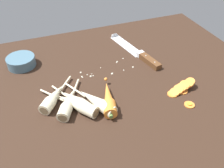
% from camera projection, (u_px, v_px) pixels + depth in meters
% --- Properties ---
extents(ground_plane, '(1.20, 0.90, 0.04)m').
position_uv_depth(ground_plane, '(110.00, 88.00, 0.91)').
color(ground_plane, '#332116').
extents(chefs_knife, '(0.10, 0.35, 0.04)m').
position_uv_depth(chefs_knife, '(132.00, 49.00, 1.08)').
color(chefs_knife, silver).
rests_on(chefs_knife, ground_plane).
extents(whole_carrot, '(0.08, 0.19, 0.04)m').
position_uv_depth(whole_carrot, '(109.00, 99.00, 0.80)').
color(whole_carrot, orange).
rests_on(whole_carrot, ground_plane).
extents(parsnip_front, '(0.12, 0.19, 0.04)m').
position_uv_depth(parsnip_front, '(68.00, 103.00, 0.79)').
color(parsnip_front, beige).
rests_on(parsnip_front, ground_plane).
extents(parsnip_mid_left, '(0.13, 0.22, 0.04)m').
position_uv_depth(parsnip_mid_left, '(96.00, 102.00, 0.80)').
color(parsnip_mid_left, beige).
rests_on(parsnip_mid_left, ground_plane).
extents(parsnip_mid_right, '(0.14, 0.17, 0.04)m').
position_uv_depth(parsnip_mid_right, '(53.00, 98.00, 0.81)').
color(parsnip_mid_right, beige).
rests_on(parsnip_mid_right, ground_plane).
extents(parsnip_back, '(0.16, 0.20, 0.04)m').
position_uv_depth(parsnip_back, '(76.00, 104.00, 0.79)').
color(parsnip_back, beige).
rests_on(parsnip_back, ground_plane).
extents(parsnip_outer, '(0.11, 0.18, 0.04)m').
position_uv_depth(parsnip_outer, '(76.00, 101.00, 0.80)').
color(parsnip_outer, beige).
rests_on(parsnip_outer, ground_plane).
extents(carrot_slice_stack, '(0.11, 0.05, 0.04)m').
position_uv_depth(carrot_slice_stack, '(181.00, 88.00, 0.86)').
color(carrot_slice_stack, orange).
rests_on(carrot_slice_stack, ground_plane).
extents(carrot_slice_stray_near, '(0.04, 0.04, 0.01)m').
position_uv_depth(carrot_slice_stray_near, '(182.00, 90.00, 0.87)').
color(carrot_slice_stray_near, orange).
rests_on(carrot_slice_stray_near, ground_plane).
extents(carrot_slice_stray_mid, '(0.03, 0.03, 0.01)m').
position_uv_depth(carrot_slice_stray_mid, '(190.00, 104.00, 0.81)').
color(carrot_slice_stray_mid, orange).
rests_on(carrot_slice_stray_mid, ground_plane).
extents(prep_bowl, '(0.11, 0.11, 0.04)m').
position_uv_depth(prep_bowl, '(21.00, 61.00, 0.97)').
color(prep_bowl, slate).
rests_on(prep_bowl, ground_plane).
extents(mince_crumbs, '(0.21, 0.09, 0.01)m').
position_uv_depth(mince_crumbs, '(104.00, 70.00, 0.96)').
color(mince_crumbs, silver).
rests_on(mince_crumbs, ground_plane).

